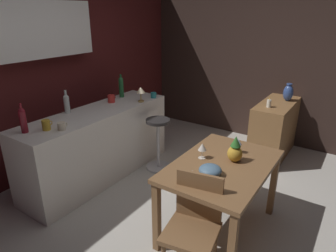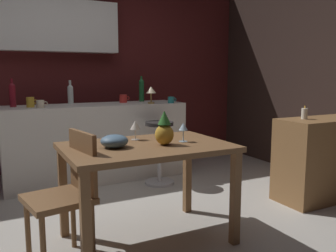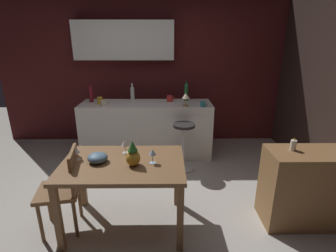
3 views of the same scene
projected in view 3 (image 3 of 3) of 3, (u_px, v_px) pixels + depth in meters
ground_plane at (133, 201)px, 3.15m from camera, size 9.00×9.00×0.00m
wall_kitchen_back at (140, 66)px, 4.65m from camera, size 5.20×0.33×2.60m
dining_table at (123, 171)px, 2.56m from camera, size 1.20×0.81×0.74m
kitchen_counter at (147, 129)px, 4.27m from camera, size 2.10×0.60×0.90m
sideboard_cabinet at (317, 187)px, 2.70m from camera, size 1.10×0.44×0.82m
chair_near_window at (65, 187)px, 2.57m from camera, size 0.46×0.46×0.87m
bar_stool at (184, 145)px, 3.81m from camera, size 0.34×0.34×0.72m
wine_glass_left at (152, 153)px, 2.47m from camera, size 0.07×0.07×0.15m
wine_glass_right at (76, 151)px, 2.54m from camera, size 0.07×0.07×0.13m
wine_glass_center at (125, 143)px, 2.69m from camera, size 0.08×0.08×0.15m
pineapple_centerpiece at (133, 155)px, 2.43m from camera, size 0.14×0.14×0.25m
fruit_bowl at (98, 158)px, 2.51m from camera, size 0.20×0.20×0.09m
wine_bottle_ruby at (91, 94)px, 4.14m from camera, size 0.07×0.07×0.31m
wine_bottle_green at (186, 91)px, 4.24m from camera, size 0.07×0.07×0.33m
wine_bottle_clear at (132, 93)px, 4.30m from camera, size 0.07×0.07×0.28m
cup_red at (170, 99)px, 4.21m from camera, size 0.13×0.10×0.10m
cup_mustard at (100, 101)px, 4.06m from camera, size 0.12×0.08×0.11m
cup_teal at (203, 104)px, 3.90m from camera, size 0.11×0.08×0.08m
cup_cream at (103, 103)px, 3.94m from camera, size 0.12×0.08×0.08m
counter_lamp at (186, 97)px, 3.88m from camera, size 0.12×0.12×0.20m
pillar_candle_tall at (293, 145)px, 2.59m from camera, size 0.06×0.06×0.13m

